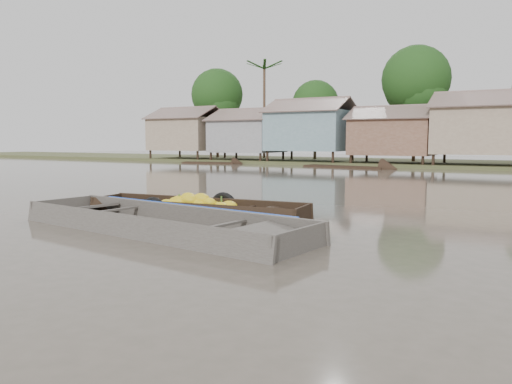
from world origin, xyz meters
The scene contains 4 objects.
ground centered at (0.00, 0.00, 0.00)m, with size 120.00×120.00×0.00m, color #4E483C.
riverbank centered at (3.03, 31.86, 3.07)m, with size 120.00×12.47×10.22m.
banana_boat centered at (-2.07, 2.07, 0.18)m, with size 6.06×1.99×0.85m.
viewer_boat centered at (-1.42, -0.06, 0.06)m, with size 7.65×2.94×0.60m.
Camera 1 is at (5.70, -8.40, 1.99)m, focal length 35.00 mm.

